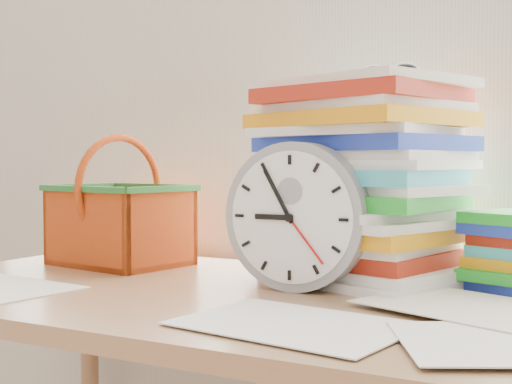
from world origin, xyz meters
The scene contains 7 objects.
curtain centered at (0.00, 1.98, 1.30)m, with size 2.40×0.01×2.50m, color beige.
desk centered at (0.00, 1.60, 0.68)m, with size 1.40×0.70×0.75m.
paper_stack centered at (0.11, 1.82, 0.94)m, with size 0.37×0.31×0.38m, color white, non-canonical shape.
clock centered at (0.05, 1.66, 0.88)m, with size 0.26×0.26×0.05m, color gray.
sunglasses centered at (0.16, 1.81, 1.14)m, with size 0.12×0.10×0.03m, color black, non-canonical shape.
basket centered at (-0.43, 1.76, 0.89)m, with size 0.28×0.22×0.28m, color #CD4B14, non-canonical shape.
scattered_papers centered at (0.00, 1.60, 0.76)m, with size 1.26×0.42×0.02m, color white, non-canonical shape.
Camera 1 is at (0.58, 0.54, 0.97)m, focal length 50.00 mm.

